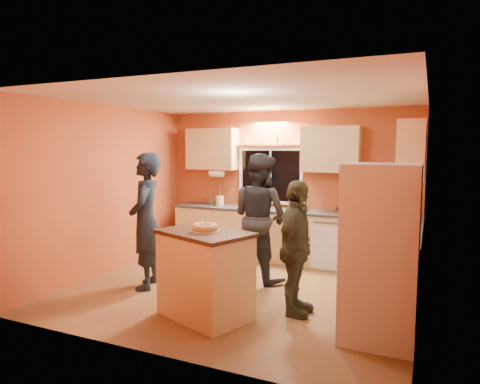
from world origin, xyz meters
The scene contains 14 objects.
ground centered at (0.00, 0.00, 0.00)m, with size 4.50×4.50×0.00m, color brown.
room_shell centered at (0.12, 0.41, 1.62)m, with size 4.54×4.04×2.61m.
back_counter centered at (0.01, 1.70, 0.45)m, with size 4.23×0.62×0.90m.
right_counter centered at (1.95, 0.50, 0.45)m, with size 0.62×1.84×0.90m.
refrigerator centered at (1.89, -0.80, 0.90)m, with size 0.72×0.70×1.80m, color silver.
island centered at (0.00, -1.00, 0.51)m, with size 1.22×1.03×1.01m.
bundt_pastry centered at (0.00, -1.00, 1.05)m, with size 0.31×0.31×0.09m, color tan.
person_left centered at (-1.26, -0.40, 0.94)m, with size 0.69×0.45×1.89m, color black.
person_center centered at (0.05, 0.57, 0.93)m, with size 0.91×0.71×1.87m, color black.
person_right centered at (0.93, -0.50, 0.79)m, with size 0.93×0.39×1.59m, color #303220.
mixing_bowl centered at (1.10, 1.71, 0.94)m, with size 0.32×0.32×0.08m, color black.
utensil_crock centered at (-1.18, 1.70, 0.99)m, with size 0.14×0.14×0.17m, color beige.
potted_plant centered at (1.96, 0.07, 1.06)m, with size 0.29×0.25×0.32m, color gray.
red_box centered at (1.98, 0.78, 0.94)m, with size 0.16×0.12×0.07m, color #9D2818.
Camera 1 is at (2.32, -5.21, 1.96)m, focal length 32.00 mm.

